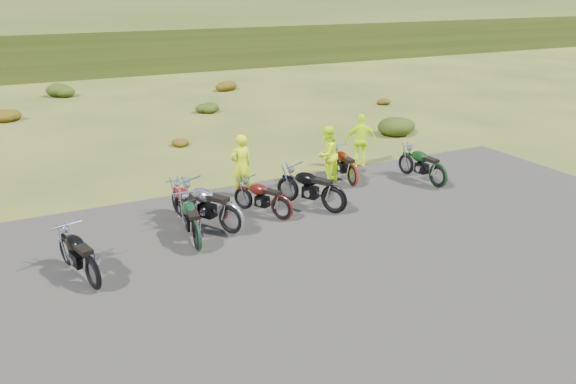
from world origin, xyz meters
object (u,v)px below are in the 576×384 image
person_middle (241,167)px  motorcycle_3 (232,235)px  motorcycle_0 (95,290)px  motorcycle_7 (437,188)px

person_middle → motorcycle_3: bearing=54.7°
motorcycle_3 → person_middle: (1.23, 2.37, 0.92)m
motorcycle_0 → motorcycle_3: size_ratio=0.89×
motorcycle_3 → motorcycle_7: motorcycle_3 is taller
person_middle → motorcycle_7: bearing=153.0°
motorcycle_3 → person_middle: 2.82m
motorcycle_0 → motorcycle_7: size_ratio=0.97×
motorcycle_0 → person_middle: (4.66, 3.63, 0.92)m
motorcycle_0 → motorcycle_3: 3.66m
motorcycle_0 → motorcycle_3: bearing=-84.8°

